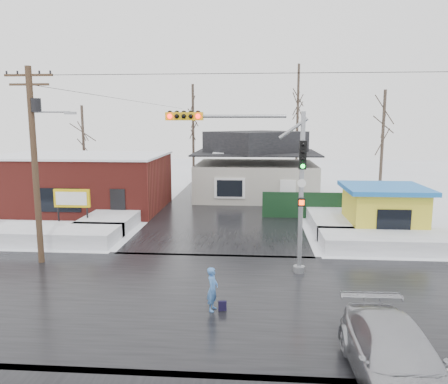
# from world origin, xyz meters

# --- Properties ---
(ground) EXTENTS (120.00, 120.00, 0.00)m
(ground) POSITION_xyz_m (0.00, 0.00, 0.00)
(ground) COLOR white
(ground) RESTS_ON ground
(road_ns) EXTENTS (10.00, 120.00, 0.02)m
(road_ns) POSITION_xyz_m (0.00, 0.00, 0.01)
(road_ns) COLOR black
(road_ns) RESTS_ON ground
(road_ew) EXTENTS (120.00, 10.00, 0.02)m
(road_ew) POSITION_xyz_m (0.00, 0.00, 0.01)
(road_ew) COLOR black
(road_ew) RESTS_ON ground
(snowbank_nw) EXTENTS (7.00, 3.00, 0.80)m
(snowbank_nw) POSITION_xyz_m (-9.00, 7.00, 0.40)
(snowbank_nw) COLOR white
(snowbank_nw) RESTS_ON ground
(snowbank_ne) EXTENTS (7.00, 3.00, 0.80)m
(snowbank_ne) POSITION_xyz_m (9.00, 7.00, 0.40)
(snowbank_ne) COLOR white
(snowbank_ne) RESTS_ON ground
(snowbank_nside_w) EXTENTS (3.00, 8.00, 0.80)m
(snowbank_nside_w) POSITION_xyz_m (-7.00, 12.00, 0.40)
(snowbank_nside_w) COLOR white
(snowbank_nside_w) RESTS_ON ground
(snowbank_nside_e) EXTENTS (3.00, 8.00, 0.80)m
(snowbank_nside_e) POSITION_xyz_m (7.00, 12.00, 0.40)
(snowbank_nside_e) COLOR white
(snowbank_nside_e) RESTS_ON ground
(traffic_signal) EXTENTS (6.05, 0.68, 7.00)m
(traffic_signal) POSITION_xyz_m (2.43, 2.97, 4.54)
(traffic_signal) COLOR gray
(traffic_signal) RESTS_ON ground
(utility_pole) EXTENTS (3.15, 0.44, 9.00)m
(utility_pole) POSITION_xyz_m (-7.93, 3.50, 5.11)
(utility_pole) COLOR #382619
(utility_pole) RESTS_ON ground
(brick_building) EXTENTS (12.20, 8.20, 4.12)m
(brick_building) POSITION_xyz_m (-11.00, 15.99, 2.08)
(brick_building) COLOR maroon
(brick_building) RESTS_ON ground
(marquee_sign) EXTENTS (2.20, 0.21, 2.55)m
(marquee_sign) POSITION_xyz_m (-9.00, 9.49, 1.92)
(marquee_sign) COLOR black
(marquee_sign) RESTS_ON ground
(house) EXTENTS (10.40, 8.40, 5.76)m
(house) POSITION_xyz_m (2.00, 22.00, 2.62)
(house) COLOR #ADA89C
(house) RESTS_ON ground
(kiosk) EXTENTS (4.60, 4.60, 2.88)m
(kiosk) POSITION_xyz_m (9.50, 9.99, 1.46)
(kiosk) COLOR gold
(kiosk) RESTS_ON ground
(fence) EXTENTS (8.00, 0.12, 1.80)m
(fence) POSITION_xyz_m (6.50, 14.00, 0.90)
(fence) COLOR black
(fence) RESTS_ON ground
(tree_far_left) EXTENTS (3.00, 3.00, 10.00)m
(tree_far_left) POSITION_xyz_m (-4.00, 26.00, 7.95)
(tree_far_left) COLOR #332821
(tree_far_left) RESTS_ON ground
(tree_far_mid) EXTENTS (3.00, 3.00, 12.00)m
(tree_far_mid) POSITION_xyz_m (6.00, 28.00, 9.54)
(tree_far_mid) COLOR #332821
(tree_far_mid) RESTS_ON ground
(tree_far_right) EXTENTS (3.00, 3.00, 9.00)m
(tree_far_right) POSITION_xyz_m (12.00, 20.00, 7.16)
(tree_far_right) COLOR #332821
(tree_far_right) RESTS_ON ground
(tree_far_west) EXTENTS (3.00, 3.00, 8.00)m
(tree_far_west) POSITION_xyz_m (-14.00, 24.00, 6.36)
(tree_far_west) COLOR #332821
(tree_far_west) RESTS_ON ground
(pedestrian) EXTENTS (0.48, 0.63, 1.56)m
(pedestrian) POSITION_xyz_m (0.60, -1.16, 0.78)
(pedestrian) COLOR #4172B7
(pedestrian) RESTS_ON ground
(car) EXTENTS (2.18, 5.26, 1.52)m
(car) POSITION_xyz_m (5.61, -5.28, 0.76)
(car) COLOR #A7A8AE
(car) RESTS_ON ground
(shopping_bag) EXTENTS (0.30, 0.17, 0.35)m
(shopping_bag) POSITION_xyz_m (0.95, -1.17, 0.17)
(shopping_bag) COLOR black
(shopping_bag) RESTS_ON ground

